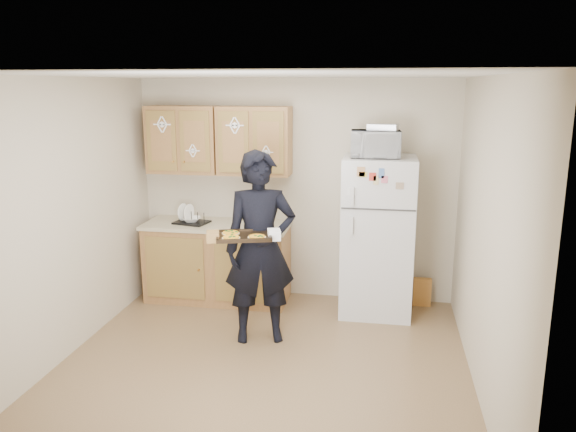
{
  "coord_description": "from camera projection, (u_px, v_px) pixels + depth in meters",
  "views": [
    {
      "loc": [
        1.0,
        -4.44,
        2.43
      ],
      "look_at": [
        0.15,
        0.45,
        1.27
      ],
      "focal_mm": 35.0,
      "sensor_mm": 36.0,
      "label": 1
    }
  ],
  "objects": [
    {
      "name": "floor",
      "position": [
        263.0,
        365.0,
        4.98
      ],
      "size": [
        3.6,
        3.6,
        0.0
      ],
      "primitive_type": "plane",
      "color": "brown",
      "rests_on": "ground"
    },
    {
      "name": "ceiling",
      "position": [
        260.0,
        75.0,
        4.41
      ],
      "size": [
        3.6,
        3.6,
        0.0
      ],
      "primitive_type": "plane",
      "color": "silver",
      "rests_on": "wall_back"
    },
    {
      "name": "wall_back",
      "position": [
        295.0,
        190.0,
        6.42
      ],
      "size": [
        3.6,
        0.04,
        2.5
      ],
      "primitive_type": "cube",
      "color": "beige",
      "rests_on": "floor"
    },
    {
      "name": "wall_front",
      "position": [
        187.0,
        313.0,
        2.97
      ],
      "size": [
        3.6,
        0.04,
        2.5
      ],
      "primitive_type": "cube",
      "color": "beige",
      "rests_on": "floor"
    },
    {
      "name": "wall_left",
      "position": [
        64.0,
        220.0,
        4.99
      ],
      "size": [
        0.04,
        3.6,
        2.5
      ],
      "primitive_type": "cube",
      "color": "beige",
      "rests_on": "floor"
    },
    {
      "name": "wall_right",
      "position": [
        486.0,
        239.0,
        4.39
      ],
      "size": [
        0.04,
        3.6,
        2.5
      ],
      "primitive_type": "cube",
      "color": "beige",
      "rests_on": "floor"
    },
    {
      "name": "refrigerator",
      "position": [
        377.0,
        236.0,
        6.0
      ],
      "size": [
        0.75,
        0.7,
        1.7
      ],
      "primitive_type": "cube",
      "color": "silver",
      "rests_on": "floor"
    },
    {
      "name": "base_cabinet",
      "position": [
        218.0,
        263.0,
        6.44
      ],
      "size": [
        1.6,
        0.6,
        0.86
      ],
      "primitive_type": "cube",
      "color": "brown",
      "rests_on": "floor"
    },
    {
      "name": "countertop",
      "position": [
        217.0,
        225.0,
        6.34
      ],
      "size": [
        1.64,
        0.64,
        0.04
      ],
      "primitive_type": "cube",
      "color": "#B3A98A",
      "rests_on": "base_cabinet"
    },
    {
      "name": "upper_cab_left",
      "position": [
        184.0,
        140.0,
        6.32
      ],
      "size": [
        0.8,
        0.33,
        0.75
      ],
      "primitive_type": "cube",
      "color": "brown",
      "rests_on": "wall_back"
    },
    {
      "name": "upper_cab_right",
      "position": [
        254.0,
        141.0,
        6.18
      ],
      "size": [
        0.8,
        0.33,
        0.75
      ],
      "primitive_type": "cube",
      "color": "brown",
      "rests_on": "wall_back"
    },
    {
      "name": "cereal_box",
      "position": [
        422.0,
        292.0,
        6.3
      ],
      "size": [
        0.2,
        0.07,
        0.32
      ],
      "primitive_type": "cube",
      "color": "gold",
      "rests_on": "floor"
    },
    {
      "name": "person",
      "position": [
        260.0,
        248.0,
        5.3
      ],
      "size": [
        0.77,
        0.62,
        1.85
      ],
      "primitive_type": "imported",
      "rotation": [
        0.0,
        0.0,
        0.29
      ],
      "color": "black",
      "rests_on": "floor"
    },
    {
      "name": "baking_tray",
      "position": [
        244.0,
        237.0,
        5.0
      ],
      "size": [
        0.57,
        0.48,
        0.04
      ],
      "primitive_type": "cube",
      "rotation": [
        0.0,
        0.0,
        0.29
      ],
      "color": "black",
      "rests_on": "person"
    },
    {
      "name": "pizza_front_left",
      "position": [
        231.0,
        237.0,
        4.91
      ],
      "size": [
        0.16,
        0.16,
        0.02
      ],
      "primitive_type": "cylinder",
      "color": "#F2A81E",
      "rests_on": "baking_tray"
    },
    {
      "name": "pizza_front_right",
      "position": [
        257.0,
        237.0,
        4.93
      ],
      "size": [
        0.16,
        0.16,
        0.02
      ],
      "primitive_type": "cylinder",
      "color": "#F2A81E",
      "rests_on": "baking_tray"
    },
    {
      "name": "pizza_back_left",
      "position": [
        231.0,
        233.0,
        5.06
      ],
      "size": [
        0.16,
        0.16,
        0.02
      ],
      "primitive_type": "cylinder",
      "color": "#F2A81E",
      "rests_on": "baking_tray"
    },
    {
      "name": "microwave",
      "position": [
        375.0,
        144.0,
        5.73
      ],
      "size": [
        0.52,
        0.37,
        0.28
      ],
      "primitive_type": "imported",
      "rotation": [
        0.0,
        0.0,
        0.06
      ],
      "color": "silver",
      "rests_on": "refrigerator"
    },
    {
      "name": "foil_pan",
      "position": [
        383.0,
        127.0,
        5.71
      ],
      "size": [
        0.33,
        0.25,
        0.06
      ],
      "primitive_type": "cube",
      "rotation": [
        0.0,
        0.0,
        -0.17
      ],
      "color": "#BBBCC2",
      "rests_on": "microwave"
    },
    {
      "name": "dish_rack",
      "position": [
        191.0,
        217.0,
        6.33
      ],
      "size": [
        0.41,
        0.34,
        0.15
      ],
      "primitive_type": "cube",
      "rotation": [
        0.0,
        0.0,
        -0.21
      ],
      "color": "black",
      "rests_on": "countertop"
    },
    {
      "name": "bowl",
      "position": [
        192.0,
        219.0,
        6.34
      ],
      "size": [
        0.24,
        0.24,
        0.05
      ],
      "primitive_type": "imported",
      "rotation": [
        0.0,
        0.0,
        0.21
      ],
      "color": "white",
      "rests_on": "dish_rack"
    },
    {
      "name": "soap_bottle",
      "position": [
        251.0,
        219.0,
        6.14
      ],
      "size": [
        0.1,
        0.1,
        0.19
      ],
      "primitive_type": "imported",
      "rotation": [
        0.0,
        0.0,
        0.2
      ],
      "color": "silver",
      "rests_on": "countertop"
    }
  ]
}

